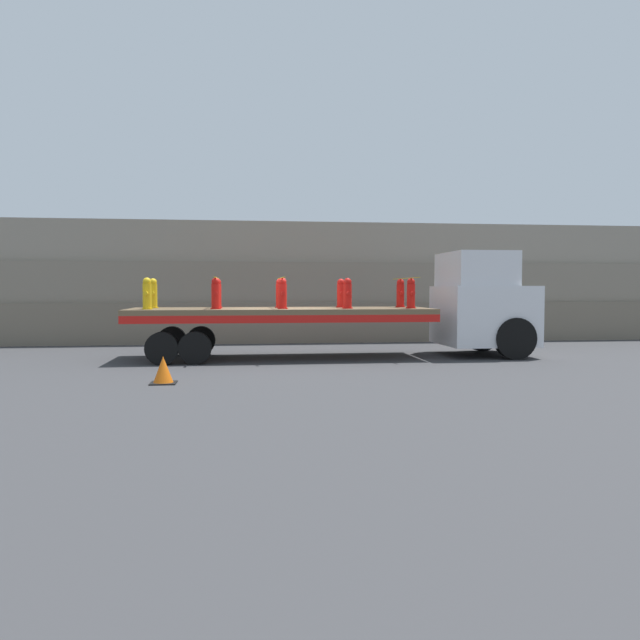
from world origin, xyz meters
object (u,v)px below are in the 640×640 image
fire_hydrant_yellow_far_0 (153,294)px  fire_hydrant_red_near_2 (283,294)px  fire_hydrant_yellow_near_0 (147,294)px  traffic_cone (163,370)px  fire_hydrant_red_near_3 (348,294)px  fire_hydrant_red_far_4 (400,293)px  truck_cab (485,304)px  fire_hydrant_red_near_1 (216,294)px  fire_hydrant_red_far_3 (341,293)px  flatbed_trailer (262,318)px  fire_hydrant_red_far_1 (217,294)px  fire_hydrant_red_near_4 (411,294)px  fire_hydrant_red_far_2 (280,294)px

fire_hydrant_yellow_far_0 → fire_hydrant_red_near_2: size_ratio=1.00×
fire_hydrant_yellow_near_0 → traffic_cone: bearing=-77.5°
fire_hydrant_red_near_3 → fire_hydrant_red_far_4: (1.77, 1.14, 0.00)m
truck_cab → fire_hydrant_red_near_1: 7.71m
fire_hydrant_red_far_3 → traffic_cone: 6.88m
fire_hydrant_red_near_2 → fire_hydrant_red_far_4: same height
flatbed_trailer → fire_hydrant_red_far_1: bearing=155.1°
fire_hydrant_red_far_1 → fire_hydrant_red_near_4: size_ratio=1.00×
fire_hydrant_red_near_1 → fire_hydrant_red_far_2: bearing=32.8°
fire_hydrant_yellow_far_0 → fire_hydrant_red_far_1: same height
truck_cab → fire_hydrant_yellow_near_0: size_ratio=3.57×
fire_hydrant_red_near_3 → fire_hydrant_red_far_3: bearing=90.0°
fire_hydrant_yellow_far_0 → fire_hydrant_red_near_1: size_ratio=1.00×
fire_hydrant_red_far_2 → truck_cab: bearing=-5.5°
fire_hydrant_red_far_2 → fire_hydrant_red_far_4: size_ratio=1.00×
fire_hydrant_yellow_near_0 → fire_hydrant_red_near_3: (5.31, 0.00, 0.00)m
traffic_cone → fire_hydrant_yellow_near_0: bearing=102.5°
truck_cab → fire_hydrant_red_near_4: truck_cab is taller
fire_hydrant_red_far_1 → fire_hydrant_red_far_4: bearing=0.0°
fire_hydrant_yellow_near_0 → fire_hydrant_red_near_1: size_ratio=1.00×
fire_hydrant_yellow_far_0 → fire_hydrant_red_near_2: 3.72m
fire_hydrant_red_near_4 → fire_hydrant_red_far_4: 1.14m
fire_hydrant_red_near_2 → fire_hydrant_red_far_4: (3.54, 1.14, 0.00)m
fire_hydrant_yellow_near_0 → fire_hydrant_red_far_3: size_ratio=1.00×
fire_hydrant_yellow_far_0 → fire_hydrant_red_near_1: bearing=-32.8°
truck_cab → fire_hydrant_red_far_4: truck_cab is taller
fire_hydrant_yellow_far_0 → fire_hydrant_red_near_2: same height
truck_cab → fire_hydrant_red_far_4: (-2.37, 0.57, 0.32)m
fire_hydrant_yellow_far_0 → fire_hydrant_red_far_4: size_ratio=1.00×
fire_hydrant_yellow_near_0 → fire_hydrant_red_near_2: (3.54, 0.00, 0.00)m
truck_cab → fire_hydrant_red_near_4: (-2.37, -0.57, 0.32)m
fire_hydrant_red_near_3 → fire_hydrant_yellow_far_0: bearing=167.9°
truck_cab → fire_hydrant_red_far_1: 7.71m
flatbed_trailer → traffic_cone: size_ratio=14.91×
fire_hydrant_red_near_4 → traffic_cone: (-6.22, -3.87, -1.52)m
fire_hydrant_red_near_4 → traffic_cone: 7.49m
fire_hydrant_yellow_near_0 → fire_hydrant_red_far_3: same height
flatbed_trailer → fire_hydrant_red_near_4: fire_hydrant_red_near_4 is taller
fire_hydrant_red_near_1 → fire_hydrant_red_near_3: 3.54m
flatbed_trailer → fire_hydrant_red_far_2: bearing=46.7°
flatbed_trailer → fire_hydrant_red_near_1: 1.51m
truck_cab → fire_hydrant_red_far_2: truck_cab is taller
fire_hydrant_red_far_1 → fire_hydrant_red_near_4: bearing=-12.1°
truck_cab → fire_hydrant_red_near_3: 4.19m
fire_hydrant_red_far_4 → traffic_cone: (-6.22, -5.02, -1.52)m
truck_cab → fire_hydrant_red_near_1: bearing=-175.7°
truck_cab → fire_hydrant_red_near_1: (-7.68, -0.57, 0.32)m
fire_hydrant_red_near_2 → traffic_cone: bearing=-124.7°
fire_hydrant_yellow_far_0 → fire_hydrant_red_near_4: 7.17m
fire_hydrant_red_near_1 → fire_hydrant_red_far_4: size_ratio=1.00×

